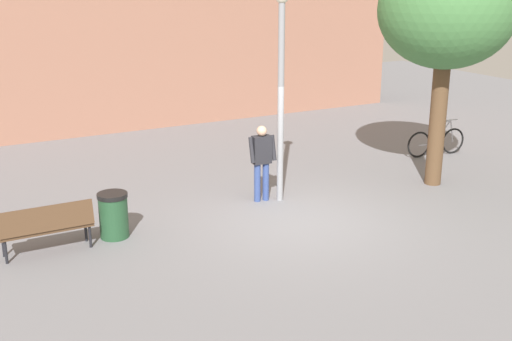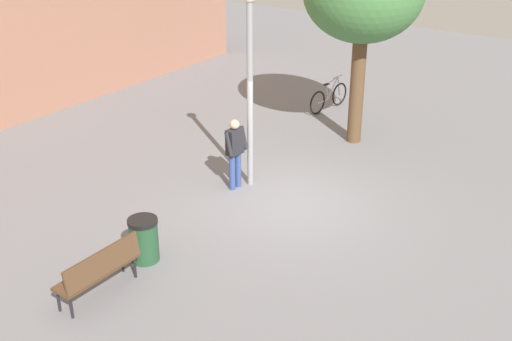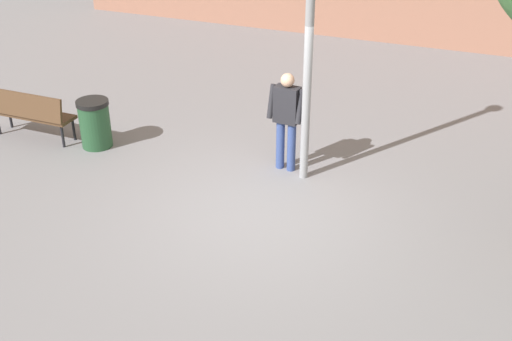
# 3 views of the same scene
# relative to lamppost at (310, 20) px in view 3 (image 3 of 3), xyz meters

# --- Properties ---
(ground_plane) EXTENTS (36.00, 36.00, 0.00)m
(ground_plane) POSITION_rel_lamppost_xyz_m (-0.25, -1.24, -2.59)
(ground_plane) COLOR slate
(lamppost) EXTENTS (0.28, 0.28, 4.45)m
(lamppost) POSITION_rel_lamppost_xyz_m (0.00, 0.00, 0.00)
(lamppost) COLOR gray
(lamppost) RESTS_ON ground_plane
(person_by_lamppost) EXTENTS (0.61, 0.32, 1.67)m
(person_by_lamppost) POSITION_rel_lamppost_xyz_m (-0.37, 0.15, -1.62)
(person_by_lamppost) COLOR #334784
(person_by_lamppost) RESTS_ON ground_plane
(park_bench) EXTENTS (1.60, 0.48, 0.92)m
(park_bench) POSITION_rel_lamppost_xyz_m (-5.01, -0.50, -2.04)
(park_bench) COLOR #513823
(park_bench) RESTS_ON ground_plane
(trash_bin) EXTENTS (0.56, 0.56, 0.87)m
(trash_bin) POSITION_rel_lamppost_xyz_m (-3.77, -0.31, -2.15)
(trash_bin) COLOR #234C2D
(trash_bin) RESTS_ON ground_plane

